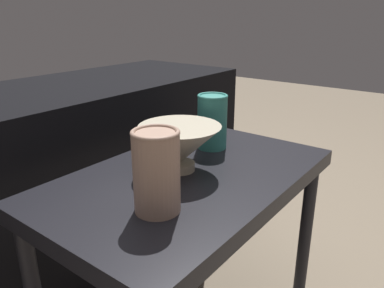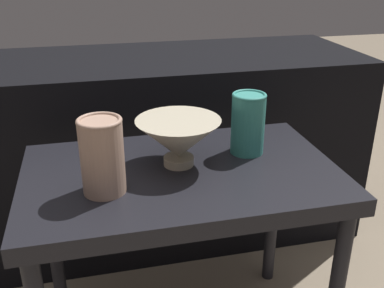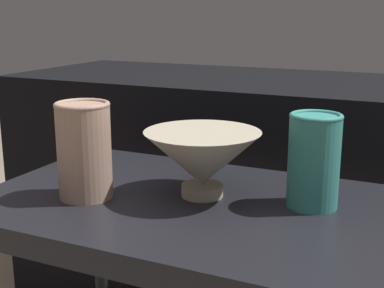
# 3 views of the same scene
# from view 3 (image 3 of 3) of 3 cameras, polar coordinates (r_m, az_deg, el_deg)

# --- Properties ---
(table) EXTENTS (0.72, 0.44, 0.52)m
(table) POSITION_cam_3_polar(r_m,az_deg,el_deg) (0.91, 0.37, -9.82)
(table) COLOR black
(table) RESTS_ON ground_plane
(couch_backdrop) EXTENTS (1.47, 0.50, 0.66)m
(couch_backdrop) POSITION_cam_3_polar(r_m,az_deg,el_deg) (1.45, 9.78, -6.18)
(couch_backdrop) COLOR black
(couch_backdrop) RESTS_ON ground_plane
(bowl) EXTENTS (0.20, 0.20, 0.11)m
(bowl) POSITION_cam_3_polar(r_m,az_deg,el_deg) (0.89, 1.32, -1.66)
(bowl) COLOR #B2A88E
(bowl) RESTS_ON table
(vase_textured_left) EXTENTS (0.09, 0.09, 0.16)m
(vase_textured_left) POSITION_cam_3_polar(r_m,az_deg,el_deg) (0.90, -11.43, -0.54)
(vase_textured_left) COLOR tan
(vase_textured_left) RESTS_ON table
(vase_colorful_right) EXTENTS (0.08, 0.08, 0.15)m
(vase_colorful_right) POSITION_cam_3_polar(r_m,az_deg,el_deg) (0.86, 12.87, -1.63)
(vase_colorful_right) COLOR teal
(vase_colorful_right) RESTS_ON table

